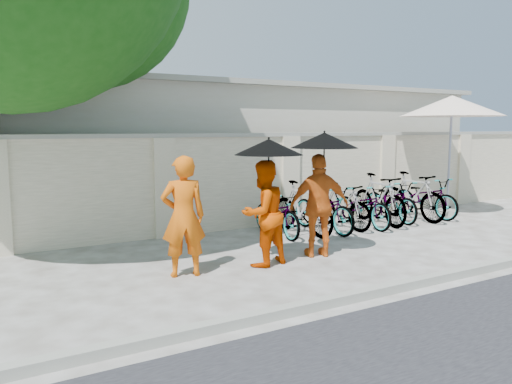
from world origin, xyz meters
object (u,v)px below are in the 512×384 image
monk_right (319,206)px  monk_left (183,216)px  monk_center (263,213)px  patio_umbrella (452,107)px

monk_right → monk_left: bearing=16.0°
monk_left → monk_center: monk_left is taller
monk_center → patio_umbrella: 6.95m
monk_center → patio_umbrella: size_ratio=0.57×
monk_left → monk_right: 2.43m
monk_right → patio_umbrella: size_ratio=0.59×
monk_center → patio_umbrella: bearing=-177.7°
monk_center → monk_left: bearing=-16.5°
monk_left → patio_umbrella: patio_umbrella is taller
monk_left → patio_umbrella: (7.79, 1.62, 1.80)m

